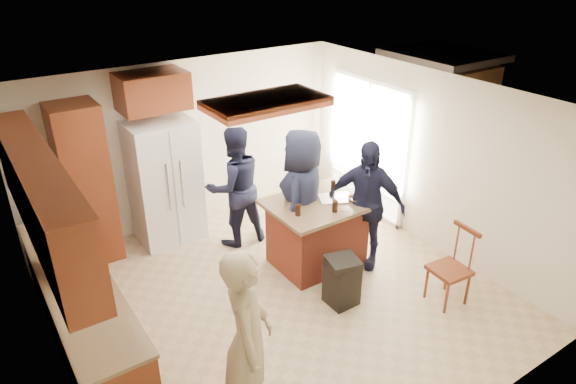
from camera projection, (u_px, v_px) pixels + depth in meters
room_shell at (428, 129)px, 9.45m from camera, size 8.00×5.20×5.00m
person_front_left at (248, 339)px, 4.45m from camera, size 0.75×0.81×1.79m
person_behind_left at (235, 187)px, 7.21m from camera, size 0.90×0.59×1.77m
person_behind_right at (302, 198)px, 6.79m from camera, size 1.09×1.04×1.88m
person_side_right at (365, 205)px, 6.71m from camera, size 1.03×1.16×1.78m
person_counter at (73, 271)px, 5.43m from camera, size 0.81×1.20×1.71m
left_cabinetry at (70, 277)px, 5.17m from camera, size 0.64×3.00×2.30m
back_wall_units at (103, 161)px, 6.78m from camera, size 1.80×0.60×2.45m
refrigerator at (165, 182)px, 7.32m from camera, size 0.90×0.76×1.80m
kitchen_island at (317, 232)px, 6.89m from camera, size 1.28×1.03×0.93m
island_items at (335, 198)px, 6.70m from camera, size 1.04×0.71×0.15m
trash_bin at (342, 281)px, 6.17m from camera, size 0.44×0.44×0.63m
spindle_chair at (451, 269)px, 6.15m from camera, size 0.45×0.45×0.99m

